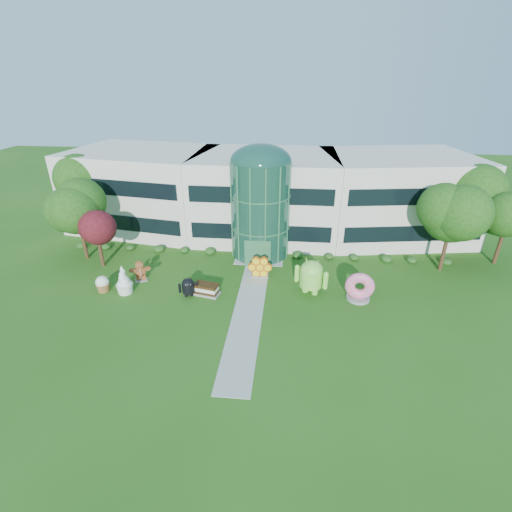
# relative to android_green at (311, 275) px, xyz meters

# --- Properties ---
(ground) EXTENTS (140.00, 140.00, 0.00)m
(ground) POSITION_rel_android_green_xyz_m (-5.09, -4.45, -1.81)
(ground) COLOR #215114
(ground) RESTS_ON ground
(building) EXTENTS (46.00, 15.00, 9.30)m
(building) POSITION_rel_android_green_xyz_m (-5.09, 13.55, 2.84)
(building) COLOR beige
(building) RESTS_ON ground
(atrium) EXTENTS (6.00, 6.00, 9.80)m
(atrium) POSITION_rel_android_green_xyz_m (-5.09, 7.55, 3.09)
(atrium) COLOR #194738
(atrium) RESTS_ON ground
(walkway) EXTENTS (2.40, 20.00, 0.04)m
(walkway) POSITION_rel_android_green_xyz_m (-5.09, -2.45, -1.79)
(walkway) COLOR #9E9E93
(walkway) RESTS_ON ground
(tree_red) EXTENTS (4.00, 4.00, 6.00)m
(tree_red) POSITION_rel_android_green_xyz_m (-20.59, 3.05, 1.19)
(tree_red) COLOR #3F0C14
(tree_red) RESTS_ON ground
(trees_backdrop) EXTENTS (52.00, 8.00, 8.40)m
(trees_backdrop) POSITION_rel_android_green_xyz_m (-5.09, 8.55, 2.39)
(trees_backdrop) COLOR #164411
(trees_backdrop) RESTS_ON ground
(android_green) EXTENTS (3.78, 3.21, 3.62)m
(android_green) POSITION_rel_android_green_xyz_m (0.00, 0.00, 0.00)
(android_green) COLOR #83DB46
(android_green) RESTS_ON ground
(android_black) EXTENTS (2.03, 1.64, 2.00)m
(android_black) POSITION_rel_android_green_xyz_m (-10.52, -1.61, -0.81)
(android_black) COLOR black
(android_black) RESTS_ON ground
(donut) EXTENTS (2.65, 1.56, 2.60)m
(donut) POSITION_rel_android_green_xyz_m (4.09, -0.63, -0.51)
(donut) COLOR #D95283
(donut) RESTS_ON ground
(gingerbread) EXTENTS (2.38, 1.62, 2.05)m
(gingerbread) POSITION_rel_android_green_xyz_m (-15.67, 0.58, -0.79)
(gingerbread) COLOR brown
(gingerbread) RESTS_ON ground
(ice_cream_sandwich) EXTENTS (2.51, 1.64, 1.03)m
(ice_cream_sandwich) POSITION_rel_android_green_xyz_m (-9.07, -1.19, -1.30)
(ice_cream_sandwich) COLOR #301C0A
(ice_cream_sandwich) RESTS_ON ground
(honeycomb) EXTENTS (2.43, 0.94, 1.89)m
(honeycomb) POSITION_rel_android_green_xyz_m (-4.67, 2.43, -0.87)
(honeycomb) COLOR yellow
(honeycomb) RESTS_ON ground
(froyo) EXTENTS (2.00, 2.00, 2.63)m
(froyo) POSITION_rel_android_green_xyz_m (-16.24, -1.63, -0.50)
(froyo) COLOR white
(froyo) RESTS_ON ground
(cupcake) EXTENTS (1.58, 1.58, 1.48)m
(cupcake) POSITION_rel_android_green_xyz_m (-18.30, -1.55, -1.07)
(cupcake) COLOR white
(cupcake) RESTS_ON ground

